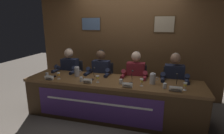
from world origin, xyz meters
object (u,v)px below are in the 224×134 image
Objects in this scene: panelist_far_right at (174,80)px; water_cup_far_right at (165,86)px; water_cup_center_left at (81,79)px; water_pitcher_right_side at (153,79)px; panelist_far_left at (68,72)px; nameplate_far_right at (176,89)px; conference_table at (110,94)px; nameplate_center_left at (87,81)px; nameplate_far_left at (49,78)px; panelist_center_right at (135,77)px; chair_center_right at (136,87)px; water_cup_center_right at (121,82)px; juice_glass_far_right at (185,85)px; nameplate_center_right at (127,85)px; chair_center_left at (103,83)px; microphone_far_right at (177,83)px; juice_glass_center_right at (142,81)px; water_cup_far_left at (47,75)px; juice_glass_far_left at (59,75)px; panelist_center_left at (100,74)px; microphone_center_left at (93,76)px; chair_far_left at (73,81)px; microphone_center_right at (132,79)px; microphone_far_left at (55,73)px; water_pitcher_left_side at (77,72)px; chair_far_right at (172,90)px.

water_cup_far_right is (-0.17, -0.56, 0.06)m from panelist_far_right.
panelist_far_right reaches higher than water_cup_center_left.
water_pitcher_right_side reaches higher than water_cup_far_right.
water_cup_center_left is at bearing -159.24° from panelist_far_right.
panelist_far_left reaches higher than nameplate_far_right.
panelist_far_left reaches higher than water_cup_center_left.
conference_table is 0.49m from nameplate_center_left.
nameplate_far_left is 1.66m from panelist_center_right.
chair_center_right is 10.59× the size of water_cup_center_right.
nameplate_center_right is at bearing -171.63° from juice_glass_far_right.
chair_center_left reaches higher than nameplate_center_left.
nameplate_center_right is 0.77× the size of microphone_far_right.
juice_glass_center_right is 0.38m from water_cup_far_right.
water_cup_far_left is 0.39× the size of microphone_far_right.
water_pitcher_right_side reaches higher than chair_center_right.
chair_center_left is 0.73× the size of panelist_center_right.
water_cup_center_left is 1.28m from water_pitcher_right_side.
juice_glass_far_left reaches higher than nameplate_far_left.
panelist_center_left is at bearing 126.33° from conference_table.
panelist_far_left and panelist_center_left have the same top height.
water_cup_center_left is 0.69× the size of juice_glass_center_right.
microphone_center_left is 0.86m from panelist_center_right.
water_cup_center_left is 1.00× the size of water_cup_far_right.
microphone_center_left is 0.24× the size of chair_center_right.
nameplate_far_right is 2.34× the size of water_cup_far_right.
nameplate_center_left is at bearing -24.01° from water_cup_center_left.
chair_center_right reaches higher than nameplate_center_left.
juice_glass_far_left is at bearing -80.87° from chair_far_left.
water_cup_far_left is 1.06m from panelist_center_left.
microphone_center_right reaches higher than water_pitcher_right_side.
microphone_far_left reaches higher than juice_glass_far_left.
water_pitcher_left_side is (-1.86, -0.34, 0.12)m from panelist_far_right.
microphone_center_right is 1.03× the size of water_pitcher_left_side.
nameplate_center_left is at bearing -16.13° from microphone_far_left.
microphone_center_right is (1.37, 0.14, -0.01)m from juice_glass_far_left.
nameplate_far_right is 0.95× the size of water_pitcher_right_side.
chair_center_right is at bearing 0.00° from chair_center_left.
chair_far_right is at bearing 26.61° from water_cup_center_left.
nameplate_center_left is at bearing -175.97° from juice_glass_far_right.
water_cup_far_left is 2.46m from panelist_far_right.
water_pitcher_left_side reaches higher than juice_glass_far_left.
chair_far_right is 4.16× the size of microphone_far_right.
microphone_center_right reaches higher than juice_glass_far_left.
panelist_center_right and panelist_far_right have the same top height.
chair_center_right is 0.84m from water_cup_center_right.
chair_far_left is 2.42m from nameplate_far_right.
chair_center_left is 0.34m from panelist_center_left.
water_cup_center_left reaches higher than nameplate_center_left.
nameplate_far_right is at bearing -21.41° from chair_far_left.
nameplate_center_right is 0.79× the size of water_pitcher_left_side.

